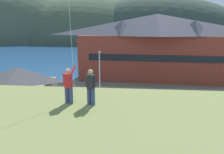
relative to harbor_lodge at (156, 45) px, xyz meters
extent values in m
plane|color=#66604C|center=(-6.20, -21.74, -6.06)|extent=(600.00, 600.00, 0.00)
cube|color=gray|center=(-6.20, -16.74, -6.01)|extent=(40.00, 20.00, 0.10)
cube|color=navy|center=(-6.20, 38.26, -6.05)|extent=(360.00, 84.00, 0.03)
ellipsoid|color=#42513D|center=(-81.22, 95.25, -6.06)|extent=(99.09, 67.12, 65.67)
ellipsoid|color=#3D4C38|center=(-32.05, 98.92, -6.06)|extent=(127.05, 72.06, 54.84)
ellipsoid|color=#2D3D33|center=(9.72, 90.69, -6.06)|extent=(110.09, 57.21, 52.77)
cube|color=brown|center=(0.00, 0.06, -2.15)|extent=(27.25, 9.84, 7.82)
cube|color=black|center=(-0.26, -4.05, -1.76)|extent=(22.72, 1.52, 1.10)
pyramid|color=#3D3D47|center=(0.00, 0.06, 3.59)|extent=(28.90, 10.75, 3.67)
pyramid|color=#3D3D47|center=(-6.10, -0.99, 3.06)|extent=(4.76, 4.76, 2.57)
pyramid|color=#3D3D47|center=(5.93, -1.75, 3.06)|extent=(4.76, 4.76, 2.57)
cube|color=#756B5B|center=(-17.28, -15.90, -4.48)|extent=(7.27, 4.61, 3.16)
pyramid|color=#47474C|center=(-17.28, -15.90, -2.09)|extent=(7.85, 5.07, 1.61)
cube|color=black|center=(-17.29, -18.23, -4.95)|extent=(1.10, 0.06, 2.21)
cube|color=#338475|center=(-9.24, -0.38, -4.41)|extent=(4.70, 4.64, 3.30)
pyramid|color=#47474C|center=(-9.24, -0.38, -2.03)|extent=(5.08, 5.09, 1.46)
cube|color=black|center=(-8.99, -2.48, -4.91)|extent=(1.10, 0.19, 2.31)
cube|color=#70604C|center=(-9.10, 11.10, -5.71)|extent=(3.20, 11.94, 0.70)
cube|color=#A8A399|center=(-12.54, 8.75, -5.61)|extent=(2.85, 7.11, 0.90)
cube|color=#B7B2A8|center=(-12.54, 8.75, -5.08)|extent=(2.76, 6.89, 0.16)
cube|color=silver|center=(-12.50, 8.23, -4.45)|extent=(1.74, 2.21, 1.10)
cube|color=#B28923|center=(5.48, -15.76, -5.24)|extent=(4.23, 1.87, 0.80)
cube|color=olive|center=(5.63, -15.76, -4.49)|extent=(2.13, 1.64, 0.70)
cube|color=black|center=(5.63, -15.76, -4.53)|extent=(2.17, 1.67, 0.32)
cylinder|color=black|center=(4.10, -14.87, -5.64)|extent=(0.64, 0.23, 0.64)
cylinder|color=black|center=(4.13, -16.70, -5.64)|extent=(0.64, 0.23, 0.64)
cube|color=#236633|center=(-9.19, -21.11, -5.24)|extent=(4.23, 1.87, 0.80)
cube|color=#1E562B|center=(-9.04, -21.11, -4.49)|extent=(2.13, 1.64, 0.70)
cube|color=black|center=(-9.04, -21.11, -4.53)|extent=(2.17, 1.67, 0.32)
cylinder|color=black|center=(-10.57, -20.22, -5.64)|extent=(0.64, 0.23, 0.64)
cylinder|color=black|center=(-10.54, -22.05, -5.64)|extent=(0.64, 0.23, 0.64)
cylinder|color=black|center=(-7.84, -20.17, -5.64)|extent=(0.64, 0.23, 0.64)
cylinder|color=black|center=(-7.81, -22.01, -5.64)|extent=(0.64, 0.23, 0.64)
cube|color=silver|center=(1.27, -21.10, -5.24)|extent=(4.26, 1.95, 0.80)
cube|color=beige|center=(1.42, -21.09, -4.49)|extent=(2.16, 1.68, 0.70)
cube|color=black|center=(1.42, -21.09, -4.53)|extent=(2.20, 1.71, 0.32)
cylinder|color=black|center=(-0.13, -20.23, -5.64)|extent=(0.65, 0.24, 0.64)
cylinder|color=black|center=(-0.06, -22.06, -5.64)|extent=(0.65, 0.24, 0.64)
cylinder|color=black|center=(2.60, -20.13, -5.64)|extent=(0.65, 0.24, 0.64)
cylinder|color=black|center=(2.67, -21.96, -5.64)|extent=(0.65, 0.24, 0.64)
cube|color=#9EA3A8|center=(-9.31, -16.01, -5.24)|extent=(4.35, 2.19, 0.80)
cube|color=gray|center=(-9.16, -16.02, -4.49)|extent=(2.24, 1.79, 0.70)
cube|color=black|center=(-9.16, -16.02, -4.53)|extent=(2.29, 1.83, 0.32)
cylinder|color=black|center=(-10.59, -14.96, -5.64)|extent=(0.66, 0.28, 0.64)
cylinder|color=black|center=(-10.76, -16.79, -5.64)|extent=(0.66, 0.28, 0.64)
cylinder|color=black|center=(-7.87, -15.22, -5.64)|extent=(0.66, 0.28, 0.64)
cylinder|color=black|center=(-8.04, -17.05, -5.64)|extent=(0.66, 0.28, 0.64)
cylinder|color=black|center=(-15.72, -20.74, -5.64)|extent=(0.65, 0.24, 0.64)
cylinder|color=black|center=(-15.67, -22.57, -5.64)|extent=(0.65, 0.24, 0.64)
cylinder|color=#ADADB2|center=(-8.57, -11.24, -2.95)|extent=(0.16, 0.16, 6.02)
cube|color=#4C4C51|center=(-8.57, -10.89, -0.04)|extent=(0.24, 0.70, 0.20)
cylinder|color=#384770|center=(-7.41, -28.99, 0.00)|extent=(0.20, 0.20, 0.82)
cylinder|color=#384770|center=(-7.20, -29.04, 0.00)|extent=(0.20, 0.20, 0.82)
cylinder|color=red|center=(-7.30, -29.02, 0.73)|extent=(0.40, 0.40, 0.64)
sphere|color=tan|center=(-7.30, -29.02, 1.21)|extent=(0.24, 0.24, 0.24)
cylinder|color=red|center=(-7.09, -28.88, 1.23)|extent=(0.23, 0.57, 0.43)
cylinder|color=red|center=(-7.52, -28.97, 0.80)|extent=(0.11, 0.11, 0.60)
cylinder|color=#384770|center=(-6.30, -29.05, 0.00)|extent=(0.20, 0.20, 0.82)
cylinder|color=#384770|center=(-6.09, -29.14, 0.00)|extent=(0.20, 0.20, 0.82)
cylinder|color=#232328|center=(-6.19, -29.09, 0.73)|extent=(0.40, 0.40, 0.64)
sphere|color=tan|center=(-6.19, -29.09, 1.21)|extent=(0.24, 0.24, 0.24)
cylinder|color=#232328|center=(-6.40, -29.00, 0.80)|extent=(0.11, 0.11, 0.60)
cylinder|color=#232328|center=(-5.99, -29.18, 0.80)|extent=(0.11, 0.11, 0.60)
camera|label=1|loc=(-4.28, -38.56, 3.26)|focal=33.81mm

